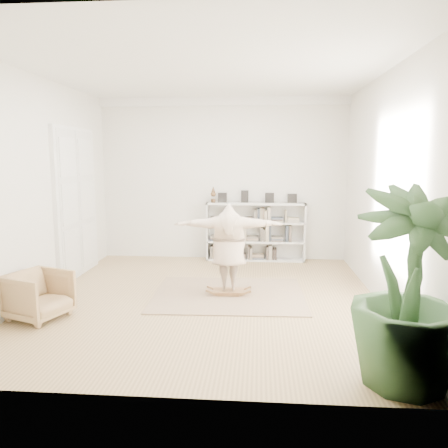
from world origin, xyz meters
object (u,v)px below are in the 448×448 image
(rocker_board, at_px, (229,291))
(person, at_px, (229,245))
(bookshelf, at_px, (255,232))
(houseplant, at_px, (408,288))
(armchair, at_px, (39,295))

(rocker_board, xyz_separation_m, person, (-0.00, -0.00, 0.79))
(bookshelf, distance_m, rocker_board, 2.70)
(person, bearing_deg, houseplant, 123.72)
(rocker_board, distance_m, houseplant, 3.52)
(bookshelf, height_order, houseplant, houseplant)
(person, height_order, houseplant, houseplant)
(armchair, xyz_separation_m, person, (2.63, 1.29, 0.51))
(rocker_board, relative_size, houseplant, 0.26)
(rocker_board, relative_size, person, 0.30)
(person, xyz_separation_m, houseplant, (1.97, -2.76, 0.16))
(rocker_board, bearing_deg, bookshelf, 79.14)
(armchair, distance_m, rocker_board, 2.94)
(armchair, relative_size, rocker_board, 1.44)
(armchair, bearing_deg, bookshelf, -17.85)
(armchair, height_order, person, person)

